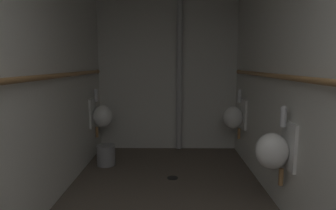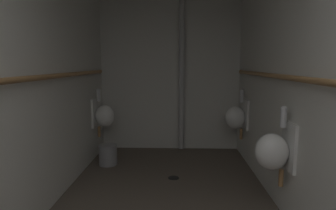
# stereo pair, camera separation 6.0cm
# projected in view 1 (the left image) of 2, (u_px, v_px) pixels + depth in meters

# --- Properties ---
(wall_left) EXTENTS (0.06, 4.71, 2.61)m
(wall_left) POSITION_uv_depth(u_px,v_px,m) (30.00, 81.00, 2.52)
(wall_left) COLOR silver
(wall_left) RESTS_ON ground
(wall_right) EXTENTS (0.06, 4.71, 2.61)m
(wall_right) POSITION_uv_depth(u_px,v_px,m) (300.00, 81.00, 2.49)
(wall_right) COLOR silver
(wall_right) RESTS_ON ground
(wall_back) EXTENTS (2.44, 0.06, 2.61)m
(wall_back) POSITION_uv_depth(u_px,v_px,m) (168.00, 73.00, 4.81)
(wall_back) COLOR silver
(wall_back) RESTS_ON ground
(urinal_left_mid) EXTENTS (0.32, 0.30, 0.76)m
(urinal_left_mid) POSITION_uv_depth(u_px,v_px,m) (101.00, 115.00, 4.38)
(urinal_left_mid) COLOR white
(urinal_right_mid) EXTENTS (0.32, 0.30, 0.76)m
(urinal_right_mid) POSITION_uv_depth(u_px,v_px,m) (274.00, 150.00, 2.63)
(urinal_right_mid) COLOR white
(urinal_right_far) EXTENTS (0.32, 0.30, 0.76)m
(urinal_right_far) POSITION_uv_depth(u_px,v_px,m) (234.00, 117.00, 4.28)
(urinal_right_far) COLOR white
(supply_pipe_left) EXTENTS (0.06, 4.04, 0.06)m
(supply_pipe_left) POSITION_uv_depth(u_px,v_px,m) (40.00, 78.00, 2.51)
(supply_pipe_left) COLOR #9E7042
(supply_pipe_right) EXTENTS (0.06, 3.96, 0.06)m
(supply_pipe_right) POSITION_uv_depth(u_px,v_px,m) (291.00, 78.00, 2.46)
(supply_pipe_right) COLOR #9E7042
(standpipe_back_wall) EXTENTS (0.10, 0.10, 2.56)m
(standpipe_back_wall) POSITION_uv_depth(u_px,v_px,m) (179.00, 73.00, 4.70)
(standpipe_back_wall) COLOR #B2B2B2
(standpipe_back_wall) RESTS_ON ground
(floor_drain) EXTENTS (0.14, 0.14, 0.01)m
(floor_drain) POSITION_uv_depth(u_px,v_px,m) (173.00, 178.00, 3.67)
(floor_drain) COLOR black
(floor_drain) RESTS_ON ground
(waste_bin) EXTENTS (0.26, 0.26, 0.29)m
(waste_bin) POSITION_uv_depth(u_px,v_px,m) (106.00, 155.00, 4.12)
(waste_bin) COLOR gray
(waste_bin) RESTS_ON ground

